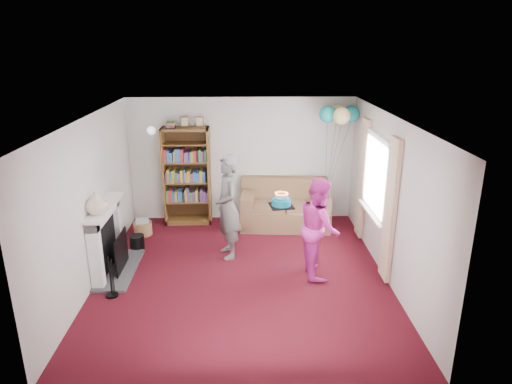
{
  "coord_description": "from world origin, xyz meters",
  "views": [
    {
      "loc": [
        0.04,
        -6.46,
        3.55
      ],
      "look_at": [
        0.24,
        0.6,
        1.19
      ],
      "focal_mm": 32.0,
      "sensor_mm": 36.0,
      "label": 1
    }
  ],
  "objects_px": {
    "person_magenta": "(319,227)",
    "sofa": "(285,208)",
    "person_striped": "(228,207)",
    "bookcase": "(187,177)",
    "birthday_cake": "(281,202)"
  },
  "relations": [
    {
      "from": "sofa",
      "to": "person_striped",
      "type": "relative_size",
      "value": 0.97
    },
    {
      "from": "sofa",
      "to": "person_striped",
      "type": "bearing_deg",
      "value": -124.31
    },
    {
      "from": "sofa",
      "to": "person_magenta",
      "type": "xyz_separation_m",
      "value": [
        0.34,
        -2.04,
        0.45
      ]
    },
    {
      "from": "sofa",
      "to": "birthday_cake",
      "type": "height_order",
      "value": "birthday_cake"
    },
    {
      "from": "sofa",
      "to": "person_magenta",
      "type": "distance_m",
      "value": 2.12
    },
    {
      "from": "bookcase",
      "to": "sofa",
      "type": "relative_size",
      "value": 1.24
    },
    {
      "from": "bookcase",
      "to": "person_striped",
      "type": "height_order",
      "value": "bookcase"
    },
    {
      "from": "bookcase",
      "to": "person_magenta",
      "type": "height_order",
      "value": "bookcase"
    },
    {
      "from": "birthday_cake",
      "to": "bookcase",
      "type": "bearing_deg",
      "value": 129.81
    },
    {
      "from": "bookcase",
      "to": "birthday_cake",
      "type": "height_order",
      "value": "bookcase"
    },
    {
      "from": "bookcase",
      "to": "person_magenta",
      "type": "bearing_deg",
      "value": -44.71
    },
    {
      "from": "person_magenta",
      "to": "sofa",
      "type": "bearing_deg",
      "value": 6.59
    },
    {
      "from": "birthday_cake",
      "to": "person_magenta",
      "type": "bearing_deg",
      "value": -20.09
    },
    {
      "from": "person_magenta",
      "to": "birthday_cake",
      "type": "xyz_separation_m",
      "value": [
        -0.58,
        0.21,
        0.34
      ]
    },
    {
      "from": "person_striped",
      "to": "birthday_cake",
      "type": "height_order",
      "value": "person_striped"
    }
  ]
}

